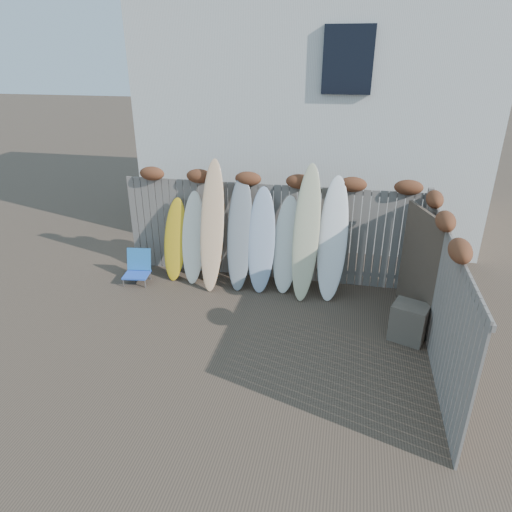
% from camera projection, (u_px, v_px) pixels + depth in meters
% --- Properties ---
extents(ground, '(80.00, 80.00, 0.00)m').
position_uv_depth(ground, '(241.00, 340.00, 7.54)').
color(ground, '#493A2D').
extents(back_fence, '(6.05, 0.28, 2.24)m').
position_uv_depth(back_fence, '(271.00, 224.00, 9.18)').
color(back_fence, slate).
rests_on(back_fence, ground).
extents(right_fence, '(0.28, 4.40, 2.24)m').
position_uv_depth(right_fence, '(441.00, 290.00, 6.74)').
color(right_fence, slate).
rests_on(right_fence, ground).
extents(house, '(8.50, 5.50, 6.33)m').
position_uv_depth(house, '(316.00, 99.00, 11.92)').
color(house, silver).
rests_on(house, ground).
extents(beach_chair, '(0.55, 0.58, 0.66)m').
position_uv_depth(beach_chair, '(138.00, 267.00, 9.39)').
color(beach_chair, blue).
rests_on(beach_chair, ground).
extents(wooden_crate, '(0.67, 0.62, 0.63)m').
position_uv_depth(wooden_crate, '(409.00, 322.00, 7.46)').
color(wooden_crate, '#514B3D').
rests_on(wooden_crate, ground).
extents(lattice_panel, '(0.49, 1.29, 2.02)m').
position_uv_depth(lattice_panel, '(420.00, 270.00, 7.66)').
color(lattice_panel, '#3E3526').
rests_on(lattice_panel, ground).
extents(surfboard_0, '(0.51, 0.63, 1.66)m').
position_uv_depth(surfboard_0, '(175.00, 240.00, 9.36)').
color(surfboard_0, gold).
rests_on(surfboard_0, ground).
extents(surfboard_1, '(0.50, 0.68, 1.82)m').
position_uv_depth(surfboard_1, '(193.00, 238.00, 9.23)').
color(surfboard_1, white).
rests_on(surfboard_1, ground).
extents(surfboard_2, '(0.50, 0.89, 2.49)m').
position_uv_depth(surfboard_2, '(212.00, 226.00, 8.89)').
color(surfboard_2, '#F3BE8E').
rests_on(surfboard_2, ground).
extents(surfboard_3, '(0.53, 0.80, 2.20)m').
position_uv_depth(surfboard_3, '(240.00, 234.00, 8.94)').
color(surfboard_3, gray).
rests_on(surfboard_3, ground).
extents(surfboard_4, '(0.57, 0.74, 2.00)m').
position_uv_depth(surfboard_4, '(261.00, 240.00, 8.88)').
color(surfboard_4, '#97A7C1').
rests_on(surfboard_4, ground).
extents(surfboard_5, '(0.55, 0.69, 1.85)m').
position_uv_depth(surfboard_5, '(286.00, 245.00, 8.86)').
color(surfboard_5, silver).
rests_on(surfboard_5, ground).
extents(surfboard_6, '(0.54, 0.90, 2.49)m').
position_uv_depth(surfboard_6, '(306.00, 233.00, 8.55)').
color(surfboard_6, beige).
rests_on(surfboard_6, ground).
extents(surfboard_7, '(0.57, 0.82, 2.28)m').
position_uv_depth(surfboard_7, '(333.00, 239.00, 8.56)').
color(surfboard_7, white).
rests_on(surfboard_7, ground).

